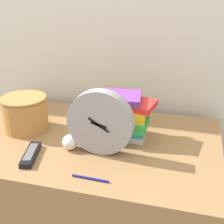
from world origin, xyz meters
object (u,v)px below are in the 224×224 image
at_px(pen, 90,178).
at_px(book_stack, 120,116).
at_px(desk_clock, 100,123).
at_px(tv_remote, 31,154).
at_px(crumpled_paper_ball, 70,142).
at_px(basket, 25,112).

bearing_deg(pen, book_stack, 86.45).
relative_size(desk_clock, tv_remote, 1.46).
xyz_separation_m(book_stack, tv_remote, (-0.28, -0.25, -0.08)).
xyz_separation_m(desk_clock, book_stack, (0.04, 0.15, -0.03)).
xyz_separation_m(tv_remote, pen, (0.26, -0.08, -0.01)).
height_order(book_stack, tv_remote, book_stack).
xyz_separation_m(tv_remote, crumpled_paper_ball, (0.12, 0.09, 0.02)).
xyz_separation_m(desk_clock, pen, (0.02, -0.18, -0.12)).
bearing_deg(pen, desk_clock, 96.03).
bearing_deg(pen, basket, 144.04).
relative_size(desk_clock, crumpled_paper_ball, 4.13).
bearing_deg(desk_clock, tv_remote, -157.18).
distance_m(book_stack, crumpled_paper_ball, 0.23).
bearing_deg(crumpled_paper_ball, book_stack, 44.24).
bearing_deg(basket, pen, -35.96).
bearing_deg(desk_clock, crumpled_paper_ball, -176.36).
distance_m(tv_remote, crumpled_paper_ball, 0.15).
distance_m(desk_clock, pen, 0.22).
bearing_deg(tv_remote, crumpled_paper_ball, 38.03).
bearing_deg(crumpled_paper_ball, basket, 155.58).
relative_size(book_stack, basket, 1.38).
relative_size(book_stack, tv_remote, 1.62).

